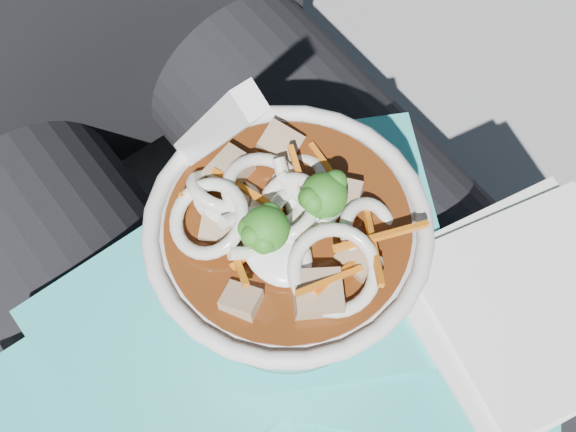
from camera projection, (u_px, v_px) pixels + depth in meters
stone_ledge at (220, 341)px, 0.88m from camera, size 1.05×0.60×0.49m
lap at (313, 359)px, 0.54m from camera, size 0.34×0.48×0.15m
person_body at (232, 249)px, 0.56m from camera, size 0.34×0.94×1.03m
plastic_bag at (288, 342)px, 0.46m from camera, size 0.32×0.31×0.02m
napkins at (532, 305)px, 0.45m from camera, size 0.15×0.15×0.01m
udon_bowl at (287, 250)px, 0.42m from camera, size 0.17×0.17×0.19m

